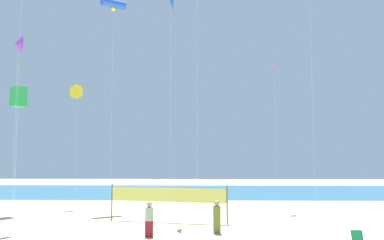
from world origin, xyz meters
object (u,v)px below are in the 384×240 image
at_px(beachgoer_olive_shirt, 217,216).
at_px(kite_green_box, 18,97).
at_px(volleyball_net, 167,196).
at_px(beachgoer_sage_shirt, 149,218).
at_px(kite_blue_tube, 113,4).
at_px(kite_yellow_delta, 77,92).
at_px(kite_magenta_diamond, 275,69).
at_px(kite_violet_delta, 18,44).

relative_size(beachgoer_olive_shirt, kite_green_box, 0.19).
relative_size(beachgoer_olive_shirt, volleyball_net, 0.23).
bearing_deg(kite_green_box, beachgoer_sage_shirt, -37.46).
relative_size(beachgoer_olive_shirt, kite_blue_tube, 0.10).
bearing_deg(beachgoer_sage_shirt, kite_yellow_delta, -177.29).
bearing_deg(kite_magenta_diamond, kite_yellow_delta, 175.18).
xyz_separation_m(beachgoer_sage_shirt, kite_violet_delta, (-9.67, 4.94, 10.81)).
bearing_deg(volleyball_net, kite_violet_delta, 179.68).
bearing_deg(beachgoer_olive_shirt, kite_blue_tube, -32.66).
height_order(beachgoer_olive_shirt, volleyball_net, volleyball_net).
distance_m(beachgoer_olive_shirt, kite_violet_delta, 17.57).
bearing_deg(beachgoer_sage_shirt, volleyball_net, 143.92).
height_order(kite_blue_tube, kite_violet_delta, kite_blue_tube).
relative_size(kite_yellow_delta, kite_green_box, 1.09).
bearing_deg(kite_yellow_delta, volleyball_net, -41.79).
height_order(kite_yellow_delta, kite_green_box, kite_yellow_delta).
height_order(kite_blue_tube, kite_magenta_diamond, kite_blue_tube).
xyz_separation_m(kite_magenta_diamond, kite_violet_delta, (-18.41, -6.06, 0.45)).
relative_size(kite_blue_tube, kite_yellow_delta, 1.70).
bearing_deg(kite_magenta_diamond, volleyball_net, -143.25).
height_order(beachgoer_sage_shirt, volleyball_net, volleyball_net).
relative_size(beachgoer_olive_shirt, kite_yellow_delta, 0.17).
height_order(beachgoer_sage_shirt, beachgoer_olive_shirt, beachgoer_sage_shirt).
height_order(beachgoer_olive_shirt, kite_green_box, kite_green_box).
xyz_separation_m(volleyball_net, kite_yellow_delta, (-8.41, 7.52, 8.05)).
height_order(kite_blue_tube, kite_green_box, kite_blue_tube).
relative_size(kite_yellow_delta, kite_violet_delta, 0.83).
relative_size(kite_magenta_diamond, kite_yellow_delta, 1.14).
bearing_deg(volleyball_net, kite_yellow_delta, 138.21).
height_order(volleyball_net, kite_green_box, kite_green_box).
xyz_separation_m(volleyball_net, kite_green_box, (-11.73, 3.69, 7.09)).
height_order(beachgoer_olive_shirt, kite_yellow_delta, kite_yellow_delta).
bearing_deg(volleyball_net, kite_green_box, 162.56).
bearing_deg(kite_yellow_delta, kite_magenta_diamond, -4.82).
bearing_deg(kite_yellow_delta, kite_blue_tube, -12.80).
relative_size(kite_green_box, kite_violet_delta, 0.76).
distance_m(beachgoer_sage_shirt, kite_violet_delta, 15.32).
xyz_separation_m(volleyball_net, kite_violet_delta, (-10.22, 0.06, 10.16)).
distance_m(kite_magenta_diamond, kite_green_box, 20.24).
height_order(volleyball_net, kite_blue_tube, kite_blue_tube).
bearing_deg(kite_violet_delta, kite_yellow_delta, 76.38).
bearing_deg(beachgoer_sage_shirt, kite_blue_tube, 172.40).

